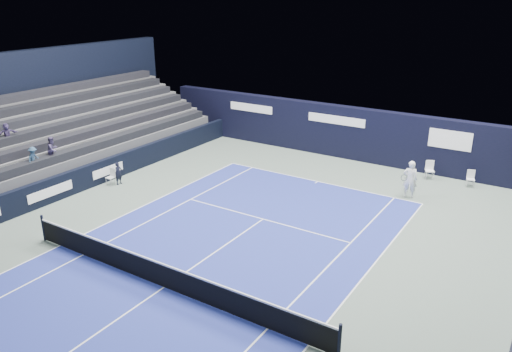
{
  "coord_description": "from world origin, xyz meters",
  "views": [
    {
      "loc": [
        10.45,
        -10.56,
        9.46
      ],
      "look_at": [
        -1.33,
        7.9,
        1.3
      ],
      "focal_mm": 35.0,
      "sensor_mm": 36.0,
      "label": 1
    }
  ],
  "objects_px": {
    "folding_chair_back_a": "(430,166)",
    "folding_chair_back_b": "(471,177)",
    "tennis_net": "(163,275)",
    "tennis_player": "(410,179)",
    "line_judge_chair": "(111,175)"
  },
  "relations": [
    {
      "from": "folding_chair_back_a",
      "to": "line_judge_chair",
      "type": "xyz_separation_m",
      "value": [
        -13.61,
        -9.81,
        -0.16
      ]
    },
    {
      "from": "folding_chair_back_b",
      "to": "tennis_player",
      "type": "bearing_deg",
      "value": -141.93
    },
    {
      "from": "folding_chair_back_a",
      "to": "tennis_player",
      "type": "bearing_deg",
      "value": -117.33
    },
    {
      "from": "folding_chair_back_b",
      "to": "tennis_player",
      "type": "xyz_separation_m",
      "value": [
        -2.24,
        -3.12,
        0.43
      ]
    },
    {
      "from": "folding_chair_back_a",
      "to": "folding_chair_back_b",
      "type": "distance_m",
      "value": 2.1
    },
    {
      "from": "line_judge_chair",
      "to": "tennis_net",
      "type": "xyz_separation_m",
      "value": [
        8.83,
        -5.75,
        0.01
      ]
    },
    {
      "from": "tennis_net",
      "to": "tennis_player",
      "type": "relative_size",
      "value": 6.93
    },
    {
      "from": "folding_chair_back_a",
      "to": "tennis_player",
      "type": "distance_m",
      "value": 3.21
    },
    {
      "from": "folding_chair_back_b",
      "to": "tennis_player",
      "type": "height_order",
      "value": "tennis_player"
    },
    {
      "from": "folding_chair_back_b",
      "to": "tennis_net",
      "type": "height_order",
      "value": "tennis_net"
    },
    {
      "from": "tennis_player",
      "to": "folding_chair_back_a",
      "type": "bearing_deg",
      "value": 87.48
    },
    {
      "from": "folding_chair_back_a",
      "to": "folding_chair_back_b",
      "type": "relative_size",
      "value": 1.13
    },
    {
      "from": "folding_chair_back_a",
      "to": "line_judge_chair",
      "type": "relative_size",
      "value": 1.12
    },
    {
      "from": "tennis_player",
      "to": "line_judge_chair",
      "type": "bearing_deg",
      "value": -153.84
    },
    {
      "from": "folding_chair_back_a",
      "to": "line_judge_chair",
      "type": "distance_m",
      "value": 16.78
    }
  ]
}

